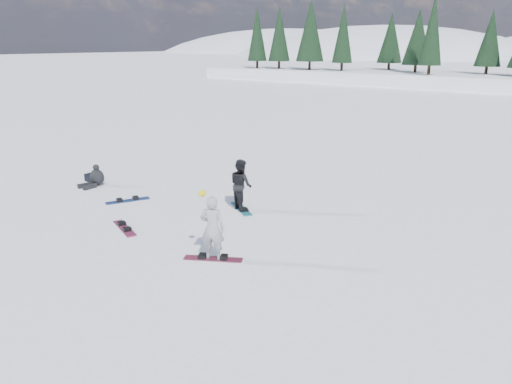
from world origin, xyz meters
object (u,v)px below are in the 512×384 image
Objects in this scene: snowboarder_woman at (212,228)px; snowboard_loose_b at (125,228)px; seated_rider at (96,178)px; snowboard_loose_a at (128,201)px; snowboarder_man at (241,185)px; gear_bag at (91,178)px.

snowboarder_woman is 3.62m from snowboard_loose_b.
seated_rider reaches higher than snowboard_loose_a.
snowboarder_woman is at bearing 141.84° from snowboarder_man.
snowboard_loose_a is at bearing -4.42° from seated_rider.
snowboarder_man is at bearing -39.85° from snowboard_loose_a.
snowboard_loose_a is at bearing -13.53° from gear_bag.
snowboard_loose_b is at bearing -105.55° from snowboard_loose_a.
snowboarder_man is 3.93m from snowboard_loose_b.
snowboard_loose_a is 2.73m from snowboard_loose_b.
snowboarder_woman is 5.94m from snowboard_loose_a.
seated_rider is at bearing 34.23° from snowboarder_man.
seated_rider is (-6.16, -1.20, -0.52)m from snowboarder_man.
snowboarder_woman is 4.07× the size of gear_bag.
snowboarder_woman reaches higher than snowboard_loose_b.
snowboard_loose_a is (-5.59, 1.81, -0.84)m from snowboarder_woman.
snowboarder_man is at bearing 7.83° from gear_bag.
snowboard_loose_b is at bearing 88.50° from snowboarder_man.
gear_bag is (-0.70, 0.25, -0.17)m from seated_rider.
seated_rider is at bearing -19.90° from gear_bag.
snowboarder_man is 1.12× the size of snowboard_loose_a.
seated_rider reaches higher than gear_bag.
snowboarder_man is 1.65× the size of seated_rider.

